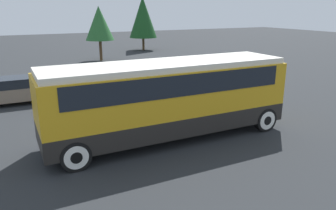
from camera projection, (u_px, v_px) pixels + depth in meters
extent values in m
plane|color=#26282B|center=(168.00, 138.00, 13.30)|extent=(120.00, 120.00, 0.00)
cube|color=black|center=(168.00, 119.00, 13.07)|extent=(9.73, 2.53, 0.73)
cube|color=gold|center=(168.00, 90.00, 12.73)|extent=(9.73, 2.53, 1.71)
cube|color=black|center=(168.00, 79.00, 12.61)|extent=(8.56, 2.57, 0.77)
cube|color=silver|center=(168.00, 65.00, 12.45)|extent=(9.54, 2.33, 0.22)
cube|color=gold|center=(261.00, 84.00, 14.82)|extent=(0.36, 2.43, 1.96)
cylinder|color=black|center=(265.00, 120.00, 13.91)|extent=(1.01, 0.28, 1.01)
cylinder|color=silver|center=(265.00, 120.00, 13.91)|extent=(0.79, 0.30, 0.79)
cylinder|color=black|center=(265.00, 120.00, 13.91)|extent=(0.39, 0.32, 0.39)
cylinder|color=black|center=(232.00, 106.00, 15.89)|extent=(1.01, 0.28, 1.01)
cylinder|color=silver|center=(232.00, 106.00, 15.89)|extent=(0.79, 0.30, 0.79)
cylinder|color=black|center=(232.00, 106.00, 15.89)|extent=(0.39, 0.32, 0.39)
cylinder|color=black|center=(76.00, 156.00, 10.49)|extent=(1.01, 0.28, 1.01)
cylinder|color=silver|center=(76.00, 156.00, 10.49)|extent=(0.79, 0.30, 0.79)
cylinder|color=black|center=(76.00, 156.00, 10.49)|extent=(0.39, 0.32, 0.39)
cylinder|color=black|center=(63.00, 133.00, 12.47)|extent=(1.01, 0.28, 1.01)
cylinder|color=silver|center=(63.00, 133.00, 12.47)|extent=(0.79, 0.30, 0.79)
cylinder|color=black|center=(63.00, 133.00, 12.47)|extent=(0.39, 0.32, 0.39)
cube|color=#2D5638|center=(107.00, 86.00, 19.52)|extent=(4.25, 1.84, 0.68)
cube|color=black|center=(104.00, 76.00, 19.27)|extent=(2.21, 1.65, 0.56)
cylinder|color=black|center=(139.00, 90.00, 19.60)|extent=(0.66, 0.22, 0.66)
cylinder|color=black|center=(139.00, 90.00, 19.60)|extent=(0.25, 0.26, 0.25)
cylinder|color=black|center=(129.00, 85.00, 21.02)|extent=(0.66, 0.22, 0.66)
cylinder|color=black|center=(129.00, 85.00, 21.02)|extent=(0.25, 0.26, 0.25)
cylinder|color=black|center=(83.00, 97.00, 18.17)|extent=(0.66, 0.22, 0.66)
cylinder|color=black|center=(83.00, 97.00, 18.17)|extent=(0.25, 0.26, 0.25)
cylinder|color=black|center=(77.00, 90.00, 19.59)|extent=(0.66, 0.22, 0.66)
cylinder|color=black|center=(77.00, 90.00, 19.59)|extent=(0.25, 0.26, 0.25)
cube|color=#7A6B5B|center=(25.00, 92.00, 18.27)|extent=(4.28, 1.82, 0.69)
cube|color=black|center=(20.00, 82.00, 18.02)|extent=(2.23, 1.64, 0.50)
cylinder|color=black|center=(59.00, 96.00, 18.36)|extent=(0.65, 0.22, 0.65)
cylinder|color=black|center=(59.00, 96.00, 18.36)|extent=(0.25, 0.26, 0.25)
cylinder|color=black|center=(54.00, 90.00, 19.77)|extent=(0.65, 0.22, 0.65)
cylinder|color=black|center=(54.00, 90.00, 19.77)|extent=(0.25, 0.26, 0.25)
cylinder|color=brown|center=(143.00, 44.00, 40.80)|extent=(0.28, 0.28, 1.55)
cone|color=#19471E|center=(143.00, 17.00, 39.88)|extent=(3.36, 3.36, 4.89)
cylinder|color=brown|center=(101.00, 50.00, 32.69)|extent=(0.28, 0.28, 2.01)
cone|color=#28602D|center=(99.00, 23.00, 31.94)|extent=(2.78, 2.78, 3.27)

